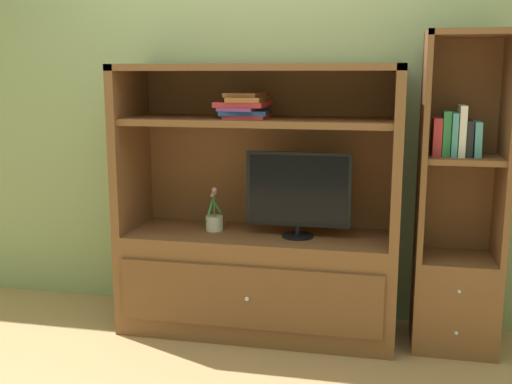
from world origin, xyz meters
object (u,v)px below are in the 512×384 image
Objects in this scene: media_console at (258,249)px; upright_book_row at (456,135)px; magazine_stack at (245,106)px; bookshelf_tall at (457,246)px; potted_plant at (214,221)px; tv_monitor at (298,192)px.

media_console is 5.95× the size of upright_book_row.
upright_book_row is (1.12, -0.00, -0.14)m from magazine_stack.
magazine_stack is at bearing 179.96° from upright_book_row.
media_console is 0.93× the size of bookshelf_tall.
potted_plant is (-0.26, 0.01, 0.15)m from media_console.
tv_monitor is at bearing -5.37° from magazine_stack.
bookshelf_tall reaches higher than magazine_stack.
magazine_stack is 1.37m from bookshelf_tall.
bookshelf_tall reaches higher than tv_monitor.
potted_plant is 0.74× the size of magazine_stack.
upright_book_row is (1.31, -0.01, 0.53)m from potted_plant.
bookshelf_tall reaches higher than media_console.
media_console is 4.48× the size of magazine_stack.
potted_plant is 0.98× the size of upright_book_row.
upright_book_row reaches higher than tv_monitor.
magazine_stack is at bearing -4.18° from potted_plant.
upright_book_row is at bearing 1.96° from tv_monitor.
bookshelf_tall is at bearing 2.65° from tv_monitor.
tv_monitor reaches higher than potted_plant.
media_console is at bearing 179.58° from upright_book_row.
tv_monitor is 0.34× the size of bookshelf_tall.
upright_book_row is (-0.04, -0.01, 0.60)m from bookshelf_tall.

